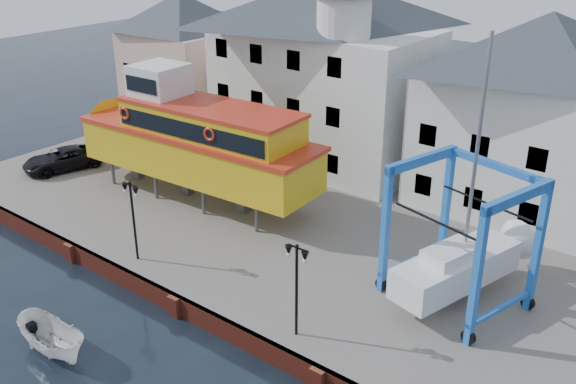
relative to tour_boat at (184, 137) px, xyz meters
The scene contains 12 objects.
ground 12.33m from the tour_boat, 46.63° to the right, with size 140.00×140.00×0.00m, color black.
hardstanding 9.28m from the tour_boat, 19.03° to the left, with size 44.00×22.00×1.00m, color #66625F.
quay_wall 12.08m from the tour_boat, 46.27° to the right, with size 44.00×0.47×1.00m.
building_pink 14.13m from the tour_boat, 136.34° to the left, with size 8.00×7.00×10.30m.
building_white_main 10.86m from the tour_boat, 73.63° to the left, with size 14.00×8.30×14.00m.
building_white_right 20.04m from the tour_boat, 32.44° to the left, with size 12.00×8.00×11.20m.
lamp_post_left 8.08m from the tour_boat, 61.61° to the right, with size 1.12×0.32×4.20m.
lamp_post_right 15.56m from the tour_boat, 27.15° to the right, with size 1.12×0.32×4.20m.
tour_boat is the anchor object (origin of this frame).
travel_lift 18.04m from the tour_boat, ahead, with size 6.42×8.08×11.83m.
van 10.24m from the tour_boat, 166.47° to the right, with size 2.37×5.13×1.43m, color black.
motorboat_a 15.24m from the tour_boat, 66.35° to the right, with size 1.56×4.15×1.60m, color white.
Camera 1 is at (19.18, -16.10, 17.08)m, focal length 40.00 mm.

